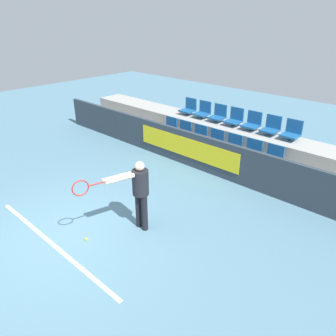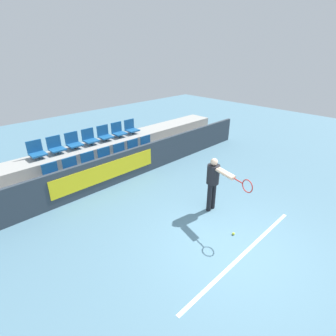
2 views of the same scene
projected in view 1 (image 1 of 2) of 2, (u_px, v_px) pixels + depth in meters
The scene contains 21 objects.
ground_plane at pixel (68, 236), 6.80m from camera, with size 30.00×30.00×0.00m, color slate.
court_baseline at pixel (52, 244), 6.56m from camera, with size 4.28×0.08×0.01m.
barrier_wall at pixel (200, 152), 9.51m from camera, with size 12.86×0.14×1.06m.
bleacher_tier_front at pixel (211, 156), 10.02m from camera, with size 12.46×1.02×0.47m.
bleacher_tier_middle at pixel (230, 140), 10.60m from camera, with size 12.46×1.02×0.93m.
stadium_chair_0 at pixel (169, 127), 11.07m from camera, with size 0.47×0.45×0.56m.
stadium_chair_1 at pixel (183, 131), 10.69m from camera, with size 0.47×0.45×0.56m.
stadium_chair_2 at pixel (199, 136), 10.30m from camera, with size 0.47×0.45×0.56m.
stadium_chair_3 at pixel (215, 141), 9.91m from camera, with size 0.47×0.45×0.56m.
stadium_chair_4 at pixel (233, 146), 9.53m from camera, with size 0.47×0.45×0.56m.
stadium_chair_5 at pixel (252, 151), 9.14m from camera, with size 0.47×0.45×0.56m.
stadium_chair_6 at pixel (273, 158), 8.75m from camera, with size 0.47×0.45×0.56m.
stadium_chair_7 at pixel (189, 108), 11.55m from camera, with size 0.47×0.45×0.56m.
stadium_chair_8 at pixel (203, 111), 11.16m from camera, with size 0.47×0.45×0.56m.
stadium_chair_9 at pixel (218, 115), 10.78m from camera, with size 0.47×0.45×0.56m.
stadium_chair_10 at pixel (235, 119), 10.39m from camera, with size 0.47×0.45×0.56m.
stadium_chair_11 at pixel (252, 123), 10.00m from camera, with size 0.47×0.45×0.56m.
stadium_chair_12 at pixel (271, 127), 9.62m from camera, with size 0.47×0.45×0.56m.
stadium_chair_13 at pixel (292, 132), 9.23m from camera, with size 0.47×0.45×0.56m.
tennis_player at pixel (137, 189), 6.63m from camera, with size 0.54×1.50×1.56m.
tennis_ball at pixel (86, 239), 6.65m from camera, with size 0.07×0.07×0.07m.
Camera 1 is at (5.29, -2.64, 4.20)m, focal length 35.00 mm.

